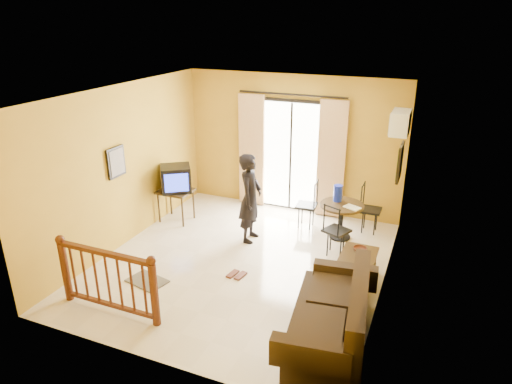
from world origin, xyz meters
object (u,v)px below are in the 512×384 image
at_px(sofa, 334,319).
at_px(dining_table, 342,212).
at_px(coffee_table, 356,266).
at_px(television, 176,178).
at_px(standing_person, 250,198).

bearing_deg(sofa, dining_table, 93.68).
xyz_separation_m(coffee_table, sofa, (0.01, -1.49, 0.06)).
distance_m(television, dining_table, 3.22).
height_order(television, sofa, television).
bearing_deg(television, dining_table, -25.30).
xyz_separation_m(television, dining_table, (3.16, 0.51, -0.37)).
distance_m(dining_table, standing_person, 1.68).
bearing_deg(coffee_table, television, 166.57).
bearing_deg(dining_table, standing_person, -155.01).
height_order(dining_table, coffee_table, dining_table).
relative_size(sofa, standing_person, 1.23).
distance_m(coffee_table, sofa, 1.49).
xyz_separation_m(dining_table, standing_person, (-1.50, -0.70, 0.29)).
bearing_deg(coffee_table, dining_table, 111.83).
bearing_deg(coffee_table, standing_person, 161.36).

